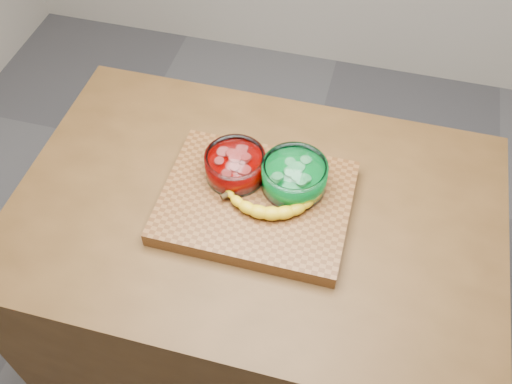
# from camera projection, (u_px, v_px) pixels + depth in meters

# --- Properties ---
(ground) EXTENTS (3.50, 3.50, 0.00)m
(ground) POSITION_uv_depth(u_px,v_px,m) (256.00, 354.00, 2.10)
(ground) COLOR #58585C
(ground) RESTS_ON ground
(counter) EXTENTS (1.20, 0.80, 0.90)m
(counter) POSITION_uv_depth(u_px,v_px,m) (256.00, 295.00, 1.75)
(counter) COLOR #523518
(counter) RESTS_ON ground
(cutting_board) EXTENTS (0.45, 0.35, 0.04)m
(cutting_board) POSITION_uv_depth(u_px,v_px,m) (256.00, 202.00, 1.38)
(cutting_board) COLOR brown
(cutting_board) RESTS_ON counter
(bowl_red) EXTENTS (0.15, 0.15, 0.07)m
(bowl_red) POSITION_uv_depth(u_px,v_px,m) (235.00, 166.00, 1.38)
(bowl_red) COLOR white
(bowl_red) RESTS_ON cutting_board
(bowl_green) EXTENTS (0.16, 0.16, 0.07)m
(bowl_green) POSITION_uv_depth(u_px,v_px,m) (294.00, 176.00, 1.36)
(bowl_green) COLOR white
(bowl_green) RESTS_ON cutting_board
(banana) EXTENTS (0.25, 0.14, 0.04)m
(banana) POSITION_uv_depth(u_px,v_px,m) (270.00, 200.00, 1.34)
(banana) COLOR gold
(banana) RESTS_ON cutting_board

